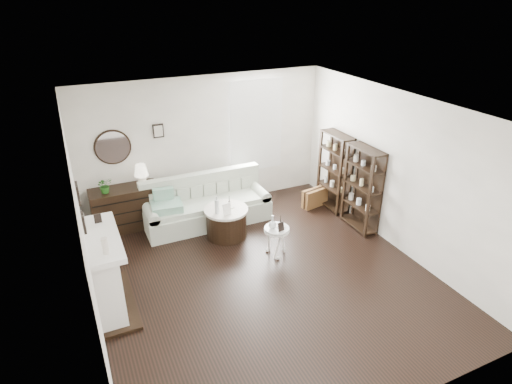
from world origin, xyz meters
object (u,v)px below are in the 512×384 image
sofa (206,207)px  drum_table (226,222)px  pedestal_table (277,230)px  dresser (126,208)px

sofa → drum_table: sofa is taller
sofa → pedestal_table: (0.72, -1.61, 0.17)m
sofa → drum_table: (0.16, -0.67, -0.03)m
sofa → pedestal_table: sofa is taller
sofa → drum_table: bearing=-76.4°
sofa → drum_table: size_ratio=2.99×
sofa → drum_table: 0.69m
pedestal_table → drum_table: bearing=120.8°
dresser → drum_table: dresser is taller
drum_table → sofa: bearing=103.6°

